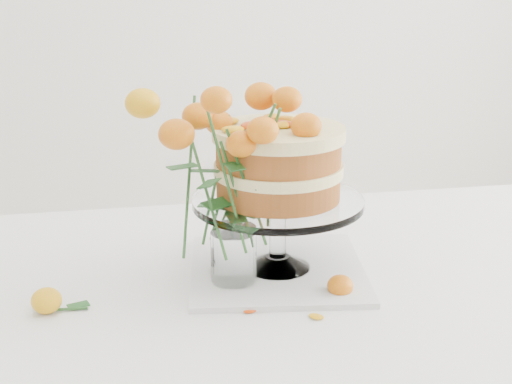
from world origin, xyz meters
The scene contains 8 objects.
table centered at (0.00, 0.00, 0.67)m, with size 1.43×0.93×0.76m.
napkin centered at (-0.04, 0.05, 0.76)m, with size 0.31×0.31×0.01m, color white.
cake_stand centered at (-0.04, 0.05, 0.95)m, with size 0.31×0.31×0.27m.
rose_vase centered at (-0.13, 0.01, 0.99)m, with size 0.32×0.32×0.40m.
loose_rose_near centered at (-0.45, -0.04, 0.78)m, with size 0.09×0.05×0.04m.
loose_rose_far centered at (0.04, -0.07, 0.77)m, with size 0.08×0.04×0.04m.
stray_petal_a centered at (-0.12, -0.10, 0.76)m, with size 0.03×0.02×0.00m, color #F6AC0F.
stray_petal_b centered at (-0.02, -0.14, 0.76)m, with size 0.03×0.02×0.00m, color #F6AC0F.
Camera 1 is at (-0.30, -1.13, 1.30)m, focal length 50.00 mm.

